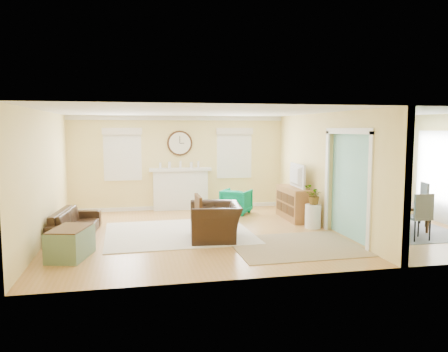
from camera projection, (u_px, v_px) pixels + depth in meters
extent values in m
plane|color=#AF7A39|center=(262.00, 230.00, 9.69)|extent=(9.00, 9.00, 0.00)
cube|color=#E6CC77|center=(232.00, 162.00, 12.47)|extent=(9.00, 0.02, 2.60)
cube|color=#E6CC77|center=(320.00, 191.00, 6.63)|extent=(9.00, 0.02, 2.60)
cube|color=#E6CC77|center=(45.00, 177.00, 8.64)|extent=(0.02, 6.00, 2.60)
cube|color=#E6CC77|center=(443.00, 168.00, 10.46)|extent=(0.02, 6.00, 2.60)
cube|color=white|center=(263.00, 112.00, 9.41)|extent=(9.00, 6.00, 0.02)
cube|color=#E6CC77|center=(303.00, 166.00, 11.22)|extent=(0.12, 3.20, 2.60)
cube|color=#E6CC77|center=(390.00, 184.00, 7.42)|extent=(0.12, 1.00, 2.60)
cube|color=#E6CC77|center=(351.00, 121.00, 8.67)|extent=(0.12, 1.80, 0.40)
cube|color=white|center=(327.00, 181.00, 9.67)|extent=(0.04, 0.12, 2.20)
cube|color=white|center=(370.00, 192.00, 7.92)|extent=(0.04, 0.12, 2.20)
cube|color=white|center=(348.00, 131.00, 8.68)|extent=(0.04, 1.92, 0.12)
cube|color=#76C6BE|center=(329.00, 171.00, 9.87)|extent=(0.02, 6.00, 2.60)
cube|color=white|center=(181.00, 190.00, 12.13)|extent=(1.50, 0.24, 1.10)
cube|color=white|center=(180.00, 169.00, 12.04)|extent=(1.70, 0.30, 0.08)
cube|color=black|center=(180.00, 191.00, 12.24)|extent=(0.85, 0.02, 0.75)
cube|color=gold|center=(181.00, 195.00, 12.14)|extent=(0.85, 0.02, 0.62)
cylinder|color=#4C2A11|center=(180.00, 143.00, 12.08)|extent=(0.70, 0.06, 0.70)
cylinder|color=silver|center=(180.00, 143.00, 12.05)|extent=(0.60, 0.01, 0.60)
cube|color=black|center=(180.00, 140.00, 12.03)|extent=(0.02, 0.01, 0.20)
cube|color=black|center=(182.00, 143.00, 12.06)|extent=(0.12, 0.01, 0.02)
cube|color=white|center=(123.00, 155.00, 11.81)|extent=(0.90, 0.03, 1.30)
cube|color=white|center=(123.00, 155.00, 11.78)|extent=(1.00, 0.04, 1.40)
cube|color=beige|center=(122.00, 131.00, 11.67)|extent=(1.05, 0.10, 0.18)
cube|color=white|center=(234.00, 153.00, 12.44)|extent=(0.90, 0.03, 1.30)
cube|color=white|center=(234.00, 153.00, 12.41)|extent=(1.00, 0.04, 1.40)
cube|color=beige|center=(235.00, 131.00, 12.30)|extent=(1.05, 0.10, 0.18)
cube|color=white|center=(441.00, 177.00, 10.48)|extent=(0.03, 1.60, 2.10)
cube|color=white|center=(440.00, 177.00, 10.47)|extent=(0.03, 1.70, 2.20)
cylinder|color=gold|center=(388.00, 120.00, 10.04)|extent=(0.02, 0.02, 0.30)
sphere|color=white|center=(388.00, 131.00, 10.06)|extent=(0.30, 0.30, 0.30)
cube|color=beige|center=(179.00, 233.00, 9.42)|extent=(3.15, 2.75, 0.02)
cube|color=#9D8560|center=(296.00, 246.00, 8.37)|extent=(2.43, 2.00, 0.01)
cube|color=slate|center=(388.00, 227.00, 9.97)|extent=(2.38, 2.97, 0.01)
imported|color=black|center=(75.00, 223.00, 9.18)|extent=(0.94, 1.95, 0.55)
imported|color=black|center=(215.00, 222.00, 8.85)|extent=(1.11, 1.24, 0.74)
imported|color=#00653D|center=(236.00, 201.00, 11.58)|extent=(0.98, 0.99, 0.65)
cube|color=#5A7159|center=(70.00, 243.00, 7.59)|extent=(0.78, 1.04, 0.51)
cube|color=#4C2A11|center=(70.00, 228.00, 7.56)|extent=(0.74, 0.99, 0.02)
cube|color=olive|center=(294.00, 203.00, 10.87)|extent=(0.47, 1.40, 0.80)
cube|color=#4C2A11|center=(291.00, 200.00, 10.40)|extent=(0.01, 0.37, 0.22)
cube|color=#4C2A11|center=(291.00, 211.00, 10.43)|extent=(0.01, 0.37, 0.22)
cube|color=#4C2A11|center=(285.00, 198.00, 10.81)|extent=(0.01, 0.37, 0.22)
cube|color=#4C2A11|center=(285.00, 208.00, 10.84)|extent=(0.01, 0.37, 0.22)
cube|color=#4C2A11|center=(279.00, 195.00, 11.22)|extent=(0.01, 0.37, 0.22)
cube|color=#4C2A11|center=(279.00, 205.00, 11.25)|extent=(0.01, 0.37, 0.22)
imported|color=black|center=(294.00, 176.00, 10.80)|extent=(0.18, 1.02, 0.59)
cylinder|color=white|center=(313.00, 216.00, 9.90)|extent=(0.36, 0.36, 0.53)
imported|color=#337F33|center=(313.00, 195.00, 9.85)|extent=(0.47, 0.44, 0.44)
imported|color=#4C2A11|center=(389.00, 214.00, 9.94)|extent=(1.24, 1.85, 0.60)
cube|color=slate|center=(365.00, 201.00, 11.05)|extent=(0.42, 0.42, 0.05)
cube|color=slate|center=(366.00, 192.00, 11.03)|extent=(0.40, 0.07, 0.47)
cylinder|color=black|center=(368.00, 208.00, 11.26)|extent=(0.03, 0.03, 0.40)
cylinder|color=black|center=(374.00, 211.00, 10.95)|extent=(0.03, 0.03, 0.40)
cylinder|color=black|center=(356.00, 209.00, 11.21)|extent=(0.03, 0.03, 0.40)
cylinder|color=black|center=(362.00, 211.00, 10.90)|extent=(0.03, 0.03, 0.40)
cube|color=slate|center=(417.00, 218.00, 8.82)|extent=(0.44, 0.44, 0.05)
cube|color=slate|center=(418.00, 205.00, 8.80)|extent=(0.43, 0.06, 0.51)
cylinder|color=black|center=(415.00, 232.00, 8.64)|extent=(0.03, 0.03, 0.43)
cylinder|color=black|center=(404.00, 228.00, 8.98)|extent=(0.03, 0.03, 0.43)
cylinder|color=black|center=(430.00, 231.00, 8.72)|extent=(0.03, 0.03, 0.43)
cylinder|color=black|center=(418.00, 227.00, 9.05)|extent=(0.03, 0.03, 0.43)
cube|color=white|center=(358.00, 208.00, 9.87)|extent=(0.48, 0.48, 0.05)
cube|color=white|center=(358.00, 196.00, 9.84)|extent=(0.10, 0.44, 0.52)
cylinder|color=black|center=(346.00, 217.00, 10.01)|extent=(0.03, 0.03, 0.44)
cylinder|color=black|center=(359.00, 217.00, 10.12)|extent=(0.03, 0.03, 0.44)
cylinder|color=black|center=(355.00, 221.00, 9.68)|extent=(0.03, 0.03, 0.44)
cylinder|color=black|center=(369.00, 220.00, 9.78)|extent=(0.03, 0.03, 0.44)
cube|color=slate|center=(415.00, 205.00, 10.12)|extent=(0.56, 0.56, 0.05)
cube|color=slate|center=(416.00, 194.00, 10.10)|extent=(0.18, 0.44, 0.53)
cylinder|color=black|center=(426.00, 218.00, 9.96)|extent=(0.03, 0.03, 0.45)
cylinder|color=black|center=(409.00, 217.00, 9.99)|extent=(0.03, 0.03, 0.45)
cylinder|color=black|center=(420.00, 215.00, 10.31)|extent=(0.03, 0.03, 0.45)
cylinder|color=black|center=(404.00, 214.00, 10.35)|extent=(0.03, 0.03, 0.45)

